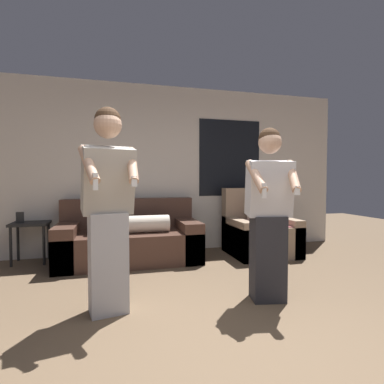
% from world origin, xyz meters
% --- Properties ---
extents(ground_plane, '(14.00, 14.00, 0.00)m').
position_xyz_m(ground_plane, '(0.00, 0.00, 0.00)').
color(ground_plane, brown).
extents(wall_back, '(6.36, 0.07, 2.70)m').
position_xyz_m(wall_back, '(0.02, 3.15, 1.35)').
color(wall_back, silver).
rests_on(wall_back, ground_plane).
extents(couch, '(1.96, 0.95, 0.89)m').
position_xyz_m(couch, '(-0.52, 2.65, 0.31)').
color(couch, '#472D23').
rests_on(couch, ground_plane).
extents(armchair, '(0.98, 0.90, 1.04)m').
position_xyz_m(armchair, '(1.48, 2.54, 0.34)').
color(armchair, '#937A60').
rests_on(armchair, ground_plane).
extents(side_table, '(0.49, 0.40, 0.73)m').
position_xyz_m(side_table, '(-1.89, 2.89, 0.48)').
color(side_table, black).
rests_on(side_table, ground_plane).
extents(person_left, '(0.49, 0.57, 1.80)m').
position_xyz_m(person_left, '(-0.79, 0.95, 0.93)').
color(person_left, '#B2B2B7').
rests_on(person_left, ground_plane).
extents(person_right, '(0.48, 0.53, 1.67)m').
position_xyz_m(person_right, '(0.70, 0.86, 0.85)').
color(person_right, '#28282D').
rests_on(person_right, ground_plane).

